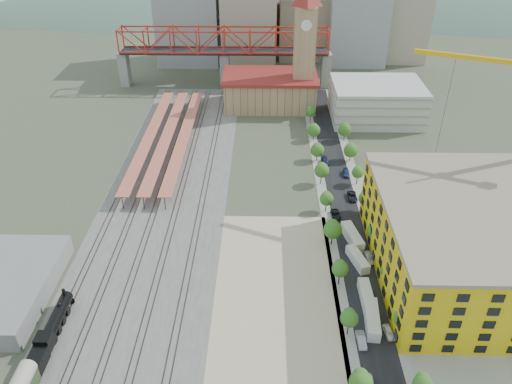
{
  "coord_description": "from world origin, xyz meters",
  "views": [
    {
      "loc": [
        -7.04,
        -111.79,
        80.21
      ],
      "look_at": [
        -9.12,
        -0.98,
        10.0
      ],
      "focal_mm": 35.0,
      "sensor_mm": 36.0,
      "label": 1
    }
  ],
  "objects_px": {
    "clock_tower": "(305,37)",
    "site_trailer_b": "(366,296)",
    "construction_building": "(476,241)",
    "site_trailer_d": "(352,237)",
    "car_0": "(370,383)",
    "site_trailer_c": "(358,259)",
    "site_trailer_a": "(372,319)",
    "locomotive": "(51,331)"
  },
  "relations": [
    {
      "from": "car_0",
      "to": "site_trailer_c",
      "type": "bearing_deg",
      "value": 83.85
    },
    {
      "from": "construction_building",
      "to": "locomotive",
      "type": "relative_size",
      "value": 2.23
    },
    {
      "from": "locomotive",
      "to": "site_trailer_c",
      "type": "xyz_separation_m",
      "value": [
        66.0,
        24.69,
        -0.88
      ]
    },
    {
      "from": "site_trailer_c",
      "to": "site_trailer_b",
      "type": "bearing_deg",
      "value": -106.43
    },
    {
      "from": "clock_tower",
      "to": "site_trailer_b",
      "type": "bearing_deg",
      "value": -85.84
    },
    {
      "from": "clock_tower",
      "to": "site_trailer_c",
      "type": "height_order",
      "value": "clock_tower"
    },
    {
      "from": "construction_building",
      "to": "site_trailer_c",
      "type": "height_order",
      "value": "construction_building"
    },
    {
      "from": "construction_building",
      "to": "car_0",
      "type": "bearing_deg",
      "value": -131.89
    },
    {
      "from": "construction_building",
      "to": "site_trailer_a",
      "type": "distance_m",
      "value": 32.14
    },
    {
      "from": "locomotive",
      "to": "car_0",
      "type": "bearing_deg",
      "value": -9.23
    },
    {
      "from": "site_trailer_a",
      "to": "car_0",
      "type": "relative_size",
      "value": 2.46
    },
    {
      "from": "construction_building",
      "to": "car_0",
      "type": "distance_m",
      "value": 44.29
    },
    {
      "from": "site_trailer_a",
      "to": "site_trailer_b",
      "type": "height_order",
      "value": "site_trailer_a"
    },
    {
      "from": "site_trailer_d",
      "to": "site_trailer_a",
      "type": "bearing_deg",
      "value": -102.57
    },
    {
      "from": "locomotive",
      "to": "site_trailer_c",
      "type": "height_order",
      "value": "locomotive"
    },
    {
      "from": "locomotive",
      "to": "car_0",
      "type": "distance_m",
      "value": 63.84
    },
    {
      "from": "site_trailer_b",
      "to": "site_trailer_c",
      "type": "distance_m",
      "value": 12.56
    },
    {
      "from": "car_0",
      "to": "clock_tower",
      "type": "bearing_deg",
      "value": 90.92
    },
    {
      "from": "clock_tower",
      "to": "site_trailer_d",
      "type": "bearing_deg",
      "value": -84.84
    },
    {
      "from": "clock_tower",
      "to": "locomotive",
      "type": "bearing_deg",
      "value": -115.41
    },
    {
      "from": "site_trailer_b",
      "to": "site_trailer_d",
      "type": "relative_size",
      "value": 0.89
    },
    {
      "from": "site_trailer_a",
      "to": "site_trailer_d",
      "type": "distance_m",
      "value": 28.58
    },
    {
      "from": "site_trailer_d",
      "to": "car_0",
      "type": "relative_size",
      "value": 2.48
    },
    {
      "from": "construction_building",
      "to": "site_trailer_c",
      "type": "xyz_separation_m",
      "value": [
        -26.0,
        2.61,
        -8.18
      ]
    },
    {
      "from": "locomotive",
      "to": "site_trailer_d",
      "type": "distance_m",
      "value": 74.04
    },
    {
      "from": "site_trailer_d",
      "to": "clock_tower",
      "type": "bearing_deg",
      "value": 82.6
    },
    {
      "from": "clock_tower",
      "to": "site_trailer_d",
      "type": "relative_size",
      "value": 5.0
    },
    {
      "from": "site_trailer_d",
      "to": "site_trailer_b",
      "type": "bearing_deg",
      "value": -102.57
    },
    {
      "from": "clock_tower",
      "to": "site_trailer_d",
      "type": "height_order",
      "value": "clock_tower"
    },
    {
      "from": "clock_tower",
      "to": "site_trailer_c",
      "type": "distance_m",
      "value": 101.5
    },
    {
      "from": "construction_building",
      "to": "site_trailer_b",
      "type": "relative_size",
      "value": 5.44
    },
    {
      "from": "construction_building",
      "to": "clock_tower",
      "type": "bearing_deg",
      "value": 108.78
    },
    {
      "from": "locomotive",
      "to": "site_trailer_a",
      "type": "height_order",
      "value": "locomotive"
    },
    {
      "from": "site_trailer_c",
      "to": "construction_building",
      "type": "bearing_deg",
      "value": -22.15
    },
    {
      "from": "construction_building",
      "to": "site_trailer_a",
      "type": "xyz_separation_m",
      "value": [
        -26.0,
        -17.12,
        -8.0
      ]
    },
    {
      "from": "site_trailer_b",
      "to": "car_0",
      "type": "height_order",
      "value": "site_trailer_b"
    },
    {
      "from": "clock_tower",
      "to": "construction_building",
      "type": "height_order",
      "value": "clock_tower"
    },
    {
      "from": "site_trailer_b",
      "to": "site_trailer_d",
      "type": "height_order",
      "value": "site_trailer_d"
    },
    {
      "from": "site_trailer_c",
      "to": "site_trailer_d",
      "type": "relative_size",
      "value": 0.87
    },
    {
      "from": "car_0",
      "to": "site_trailer_a",
      "type": "bearing_deg",
      "value": 77.6
    },
    {
      "from": "site_trailer_a",
      "to": "site_trailer_c",
      "type": "bearing_deg",
      "value": 95.16
    },
    {
      "from": "site_trailer_a",
      "to": "site_trailer_d",
      "type": "xyz_separation_m",
      "value": [
        0.0,
        28.58,
        0.01
      ]
    }
  ]
}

